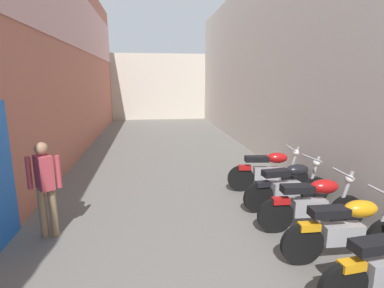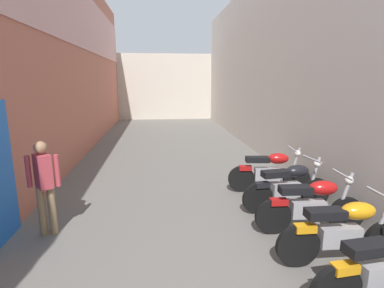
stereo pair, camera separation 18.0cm
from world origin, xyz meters
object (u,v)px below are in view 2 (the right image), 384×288
Objects in this scene: motorcycle_fifth at (344,230)px; motorcycle_eighth at (270,170)px; motorcycle_seventh at (288,185)px; pedestrian_further_down at (44,181)px; motorcycle_sixth at (311,204)px.

motorcycle_fifth is 2.76m from motorcycle_eighth.
motorcycle_fifth is at bearing -90.00° from motorcycle_seventh.
motorcycle_sixth is at bearing -5.73° from pedestrian_further_down.
pedestrian_further_down is at bearing 163.07° from motorcycle_fifth.
motorcycle_eighth is at bearing 90.00° from motorcycle_sixth.
pedestrian_further_down reaches higher than motorcycle_fifth.
pedestrian_further_down is (-4.32, 1.31, 0.42)m from motorcycle_fifth.
motorcycle_fifth is at bearing -16.93° from pedestrian_further_down.
motorcycle_eighth is 1.18× the size of pedestrian_further_down.
pedestrian_further_down reaches higher than motorcycle_eighth.
motorcycle_eighth is (0.00, 0.99, 0.00)m from motorcycle_seventh.
motorcycle_fifth is 1.00× the size of motorcycle_sixth.
motorcycle_sixth is at bearing -90.00° from motorcycle_eighth.
motorcycle_sixth is 1.18× the size of pedestrian_further_down.
pedestrian_further_down reaches higher than motorcycle_sixth.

